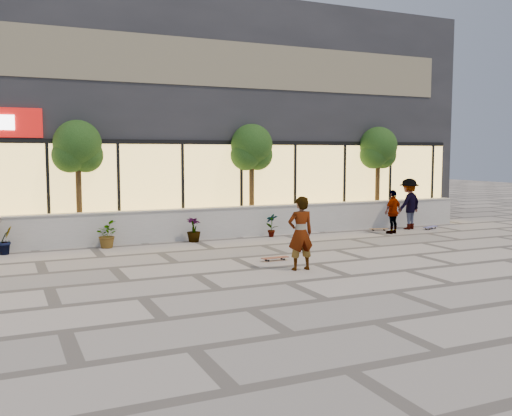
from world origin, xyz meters
name	(u,v)px	position (x,y,z in m)	size (l,w,h in m)	color
ground	(288,283)	(0.00, 0.00, 0.00)	(80.00, 80.00, 0.00)	#AA9F94
planter_wall	(192,224)	(0.00, 7.00, 0.52)	(22.00, 0.42, 1.04)	silver
retail_building	(150,120)	(0.00, 12.49, 4.25)	(24.00, 9.17, 8.50)	#222327
shrub_b	(5,240)	(-5.70, 6.45, 0.41)	(0.45, 0.36, 0.81)	#193511
shrub_c	(106,235)	(-2.90, 6.45, 0.41)	(0.73, 0.63, 0.81)	#193511
shrub_d	(194,230)	(-0.10, 6.45, 0.41)	(0.45, 0.45, 0.81)	#193511
shrub_e	(272,225)	(2.70, 6.45, 0.41)	(0.43, 0.29, 0.81)	#193511
tree_midwest	(78,150)	(-3.50, 7.70, 2.99)	(1.60, 1.50, 3.92)	#49341A
tree_mideast	(252,150)	(2.50, 7.70, 2.99)	(1.60, 1.50, 3.92)	#49341A
tree_east	(378,150)	(8.00, 7.70, 2.99)	(1.60, 1.50, 3.92)	#49341A
skater_center	(300,233)	(0.91, 1.11, 0.91)	(0.67, 0.44, 1.82)	white
skater_right_near	(393,212)	(7.00, 5.38, 0.79)	(0.92, 0.38, 1.57)	silver
skater_right_far	(409,204)	(8.32, 6.14, 0.96)	(1.24, 0.71, 1.92)	maroon
skateboard_center	(275,258)	(0.88, 2.46, 0.08)	(0.78, 0.23, 0.09)	brown
skateboard_right_near	(379,229)	(7.00, 6.20, 0.07)	(0.71, 0.39, 0.08)	brown
skateboard_right_far	(431,227)	(9.08, 5.79, 0.08)	(0.83, 0.52, 0.10)	#4D4B8A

